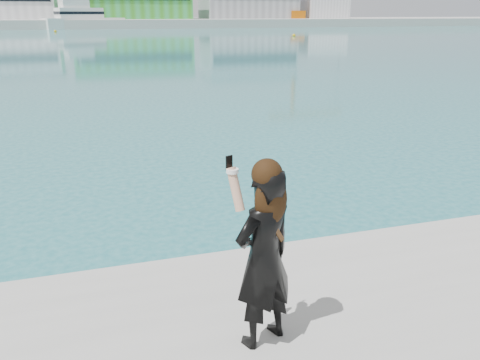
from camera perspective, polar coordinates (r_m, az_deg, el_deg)
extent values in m
plane|color=#17636D|center=(5.53, 2.80, -20.48)|extent=(500.00, 500.00, 0.00)
cube|color=#9E9E99|center=(134.00, -16.75, 17.87)|extent=(320.00, 40.00, 2.00)
cube|color=silver|center=(133.59, -26.97, 19.02)|extent=(24.00, 15.00, 9.00)
cube|color=silver|center=(144.63, 10.09, 20.04)|extent=(12.00, 10.00, 6.00)
cube|color=orange|center=(136.84, 6.84, 19.39)|extent=(4.00, 4.00, 2.00)
cylinder|color=silver|center=(127.17, -6.33, 20.74)|extent=(0.16, 0.16, 8.00)
cube|color=white|center=(118.32, -18.41, 17.66)|extent=(18.41, 11.14, 2.38)
cube|color=white|center=(117.95, -19.01, 18.70)|extent=(10.74, 7.50, 2.18)
cube|color=white|center=(117.63, -19.60, 19.61)|extent=(6.76, 5.31, 1.78)
cube|color=black|center=(117.95, -19.01, 18.70)|extent=(10.96, 7.66, 0.59)
sphere|color=#E3AA0B|center=(77.61, 6.59, 16.99)|extent=(0.50, 0.50, 0.50)
sphere|color=#E3AA0B|center=(100.77, -21.57, 16.42)|extent=(0.50, 0.50, 0.50)
imported|color=black|center=(3.99, 2.90, -9.59)|extent=(0.70, 0.59, 1.63)
sphere|color=black|center=(3.66, 3.32, 0.72)|extent=(0.25, 0.25, 0.25)
ellipsoid|color=black|center=(3.70, 3.77, -2.50)|extent=(0.27, 0.14, 0.43)
cylinder|color=tan|center=(3.65, -0.54, -1.12)|extent=(0.14, 0.21, 0.35)
cylinder|color=white|center=(3.63, -0.94, 1.13)|extent=(0.10, 0.10, 0.03)
cube|color=black|center=(3.65, -1.34, 2.10)|extent=(0.06, 0.04, 0.12)
cube|color=#4C2D14|center=(3.80, 4.18, -5.64)|extent=(0.22, 0.10, 0.33)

